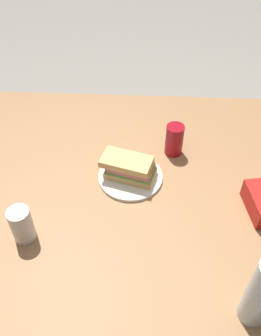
{
  "coord_description": "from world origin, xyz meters",
  "views": [
    {
      "loc": [
        -0.03,
        0.81,
        1.69
      ],
      "look_at": [
        0.01,
        -0.06,
        0.82
      ],
      "focal_mm": 38.27,
      "sensor_mm": 36.0,
      "label": 1
    }
  ],
  "objects_px": {
    "dining_table": "(133,206)",
    "sandwich": "(129,168)",
    "paper_plate": "(130,177)",
    "soda_can_red": "(174,140)",
    "soda_can_silver": "(22,225)"
  },
  "relations": [
    {
      "from": "sandwich",
      "to": "soda_can_silver",
      "type": "relative_size",
      "value": 1.65
    },
    {
      "from": "dining_table",
      "to": "paper_plate",
      "type": "height_order",
      "value": "paper_plate"
    },
    {
      "from": "dining_table",
      "to": "sandwich",
      "type": "bearing_deg",
      "value": -74.82
    },
    {
      "from": "soda_can_red",
      "to": "soda_can_silver",
      "type": "relative_size",
      "value": 1.0
    },
    {
      "from": "sandwich",
      "to": "soda_can_silver",
      "type": "xyz_separation_m",
      "value": [
        0.3,
        0.26,
        0.01
      ]
    },
    {
      "from": "soda_can_red",
      "to": "soda_can_silver",
      "type": "xyz_separation_m",
      "value": [
        0.46,
        0.41,
        0.0
      ]
    },
    {
      "from": "dining_table",
      "to": "soda_can_red",
      "type": "xyz_separation_m",
      "value": [
        -0.14,
        -0.2,
        0.14
      ]
    },
    {
      "from": "sandwich",
      "to": "soda_can_red",
      "type": "relative_size",
      "value": 1.65
    },
    {
      "from": "soda_can_red",
      "to": "soda_can_silver",
      "type": "height_order",
      "value": "same"
    },
    {
      "from": "soda_can_silver",
      "to": "sandwich",
      "type": "bearing_deg",
      "value": -138.92
    },
    {
      "from": "dining_table",
      "to": "soda_can_silver",
      "type": "bearing_deg",
      "value": 32.59
    },
    {
      "from": "sandwich",
      "to": "soda_can_red",
      "type": "xyz_separation_m",
      "value": [
        -0.16,
        -0.14,
        0.01
      ]
    },
    {
      "from": "dining_table",
      "to": "sandwich",
      "type": "relative_size",
      "value": 8.25
    },
    {
      "from": "paper_plate",
      "to": "soda_can_red",
      "type": "xyz_separation_m",
      "value": [
        -0.15,
        -0.14,
        0.06
      ]
    },
    {
      "from": "soda_can_red",
      "to": "soda_can_silver",
      "type": "bearing_deg",
      "value": 41.57
    }
  ]
}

